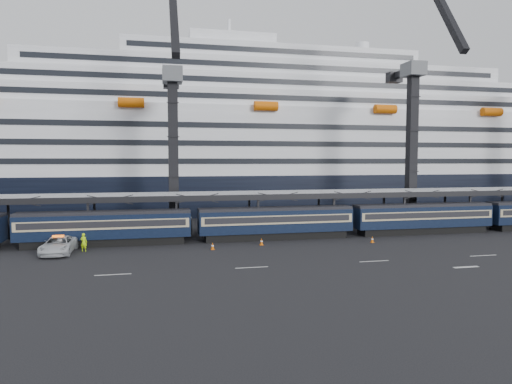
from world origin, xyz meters
TOP-DOWN VIEW (x-y plane):
  - ground at (0.00, 0.00)m, footprint 260.00×260.00m
  - lane_markings at (8.15, -5.23)m, footprint 111.00×4.27m
  - train at (-4.65, 10.00)m, footprint 133.05×3.00m
  - canopy at (0.00, 14.00)m, footprint 130.00×6.25m
  - cruise_ship at (-1.08, 45.99)m, footprint 214.09×28.84m
  - crane_dark_near at (-20.00, 18.59)m, footprint 4.50×17.75m
  - crane_dark_mid at (15.00, 17.59)m, footprint 4.50×18.24m
  - pickup_truck at (-32.29, 6.28)m, footprint 3.11×6.44m
  - worker at (-29.91, 6.96)m, footprint 0.82×0.66m
  - traffic_cone_b at (-31.46, 6.93)m, footprint 0.41×0.41m
  - traffic_cone_c at (-16.44, 5.03)m, footprint 0.40×0.40m
  - traffic_cone_d at (-10.67, 6.44)m, footprint 0.42×0.42m
  - traffic_cone_e at (2.42, 5.21)m, footprint 0.39×0.39m

SIDE VIEW (x-z plane):
  - ground at x=0.00m, z-range 0.00..0.00m
  - lane_markings at x=8.15m, z-range 0.00..0.02m
  - traffic_cone_e at x=2.42m, z-range 0.00..0.77m
  - traffic_cone_c at x=-16.44m, z-range -0.01..0.80m
  - traffic_cone_b at x=-31.46m, z-range -0.01..0.81m
  - traffic_cone_d at x=-10.67m, z-range -0.01..0.83m
  - pickup_truck at x=-32.29m, z-range 0.00..1.77m
  - worker at x=-29.91m, z-range 0.00..1.96m
  - train at x=-4.65m, z-range 0.18..4.23m
  - canopy at x=0.00m, z-range 2.49..8.01m
  - crane_dark_near at x=-20.00m, z-range -5.61..29.47m
  - cruise_ship at x=-1.08m, z-range -4.66..29.34m
  - crane_dark_mid at x=15.00m, z-range -6.46..33.18m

